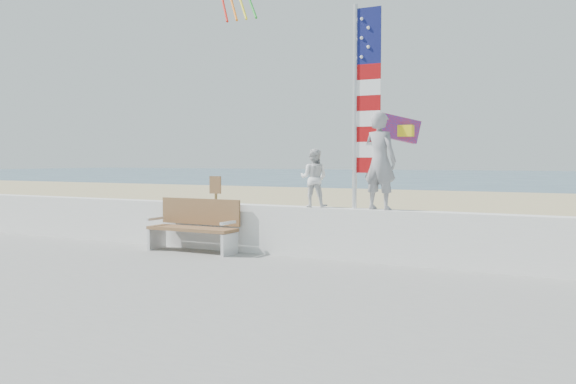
% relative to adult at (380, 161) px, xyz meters
% --- Properties ---
extents(ground, '(220.00, 220.00, 0.00)m').
position_rel_adult_xyz_m(ground, '(-1.85, -2.00, -1.91)').
color(ground, '#325064').
rests_on(ground, ground).
extents(sand, '(90.00, 40.00, 0.08)m').
position_rel_adult_xyz_m(sand, '(-1.85, 7.00, -1.87)').
color(sand, tan).
rests_on(sand, ground).
extents(seawall, '(30.00, 0.35, 0.90)m').
position_rel_adult_xyz_m(seawall, '(-1.85, 0.00, -1.28)').
color(seawall, white).
rests_on(seawall, boardwalk).
extents(adult, '(0.67, 0.50, 1.66)m').
position_rel_adult_xyz_m(adult, '(0.00, 0.00, 0.00)').
color(adult, gray).
rests_on(adult, seawall).
extents(child, '(0.57, 0.48, 1.04)m').
position_rel_adult_xyz_m(child, '(-1.23, 0.00, -0.31)').
color(child, silver).
rests_on(child, seawall).
extents(bench, '(1.80, 0.57, 1.00)m').
position_rel_adult_xyz_m(bench, '(-3.53, -0.45, -1.22)').
color(bench, '#8A5F3C').
rests_on(bench, boardwalk).
extents(flag, '(0.50, 0.08, 3.50)m').
position_rel_adult_xyz_m(flag, '(-0.32, -0.00, 1.08)').
color(flag, silver).
rests_on(flag, seawall).
extents(parafoil_kite, '(0.83, 0.64, 0.58)m').
position_rel_adult_xyz_m(parafoil_kite, '(-0.09, 1.34, 0.61)').
color(parafoil_kite, red).
rests_on(parafoil_kite, ground).
extents(sign, '(0.32, 0.07, 1.46)m').
position_rel_adult_xyz_m(sign, '(-4.89, 2.22, -0.96)').
color(sign, olive).
rests_on(sign, sand).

